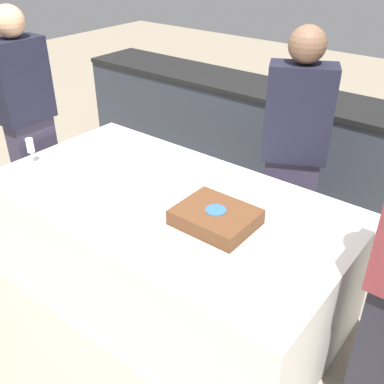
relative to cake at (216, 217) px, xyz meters
The scene contains 11 objects.
ground_plane 0.89m from the cake, behind, with size 14.00×14.00×0.00m, color gray.
back_counter 1.78m from the cake, 102.98° to the left, with size 4.40×0.58×0.92m.
dining_table 0.58m from the cake, behind, with size 2.14×1.16×0.75m.
cake is the anchor object (origin of this frame).
plate_stack 0.76m from the cake, 166.49° to the left, with size 0.21×0.21×0.09m.
wine_glass 1.36m from the cake, behind, with size 0.06×0.06×0.17m.
side_plate_near_cake 0.33m from the cake, 86.23° to the left, with size 0.18×0.18×0.00m.
side_plate_right_edge 0.46m from the cake, 16.76° to the left, with size 0.18×0.18×0.00m.
utensil_pile 0.50m from the cake, 127.82° to the right, with size 0.13×0.11×0.02m.
person_cutting_cake 0.85m from the cake, 90.00° to the left, with size 0.45×0.36×1.62m.
person_seated_left 1.69m from the cake, behind, with size 0.21×0.37×1.67m.
Camera 1 is at (1.49, -1.63, 2.09)m, focal length 42.00 mm.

